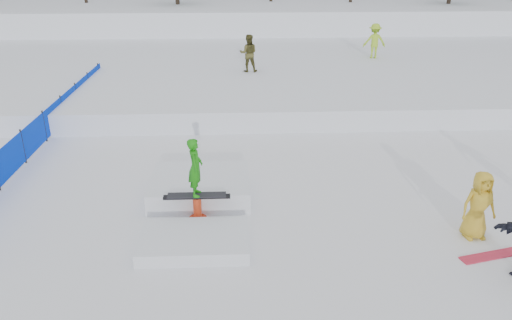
{
  "coord_description": "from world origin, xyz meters",
  "views": [
    {
      "loc": [
        -0.05,
        -9.8,
        6.09
      ],
      "look_at": [
        0.5,
        2.0,
        1.1
      ],
      "focal_mm": 35.0,
      "sensor_mm": 36.0,
      "label": 1
    }
  ],
  "objects_px": {
    "safety_fence": "(44,126)",
    "spectator_yellow": "(479,205)",
    "walker_ygreen": "(374,41)",
    "jib_rail_feature": "(199,198)",
    "walker_olive": "(249,53)"
  },
  "relations": [
    {
      "from": "walker_ygreen",
      "to": "jib_rail_feature",
      "type": "xyz_separation_m",
      "value": [
        -8.35,
        -14.82,
        -1.39
      ]
    },
    {
      "from": "jib_rail_feature",
      "to": "walker_olive",
      "type": "bearing_deg",
      "value": 82.08
    },
    {
      "from": "spectator_yellow",
      "to": "jib_rail_feature",
      "type": "distance_m",
      "value": 6.6
    },
    {
      "from": "safety_fence",
      "to": "jib_rail_feature",
      "type": "height_order",
      "value": "jib_rail_feature"
    },
    {
      "from": "walker_ygreen",
      "to": "jib_rail_feature",
      "type": "height_order",
      "value": "walker_ygreen"
    },
    {
      "from": "safety_fence",
      "to": "walker_ygreen",
      "type": "bearing_deg",
      "value": 34.97
    },
    {
      "from": "walker_olive",
      "to": "spectator_yellow",
      "type": "distance_m",
      "value": 14.4
    },
    {
      "from": "spectator_yellow",
      "to": "jib_rail_feature",
      "type": "height_order",
      "value": "jib_rail_feature"
    },
    {
      "from": "safety_fence",
      "to": "spectator_yellow",
      "type": "distance_m",
      "value": 13.68
    },
    {
      "from": "safety_fence",
      "to": "walker_ygreen",
      "type": "height_order",
      "value": "walker_ygreen"
    },
    {
      "from": "walker_olive",
      "to": "jib_rail_feature",
      "type": "distance_m",
      "value": 12.13
    },
    {
      "from": "safety_fence",
      "to": "spectator_yellow",
      "type": "xyz_separation_m",
      "value": [
        11.9,
        -6.75,
        0.26
      ]
    },
    {
      "from": "walker_olive",
      "to": "spectator_yellow",
      "type": "relative_size",
      "value": 1.06
    },
    {
      "from": "walker_ygreen",
      "to": "spectator_yellow",
      "type": "height_order",
      "value": "walker_ygreen"
    },
    {
      "from": "jib_rail_feature",
      "to": "safety_fence",
      "type": "bearing_deg",
      "value": 137.25
    }
  ]
}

